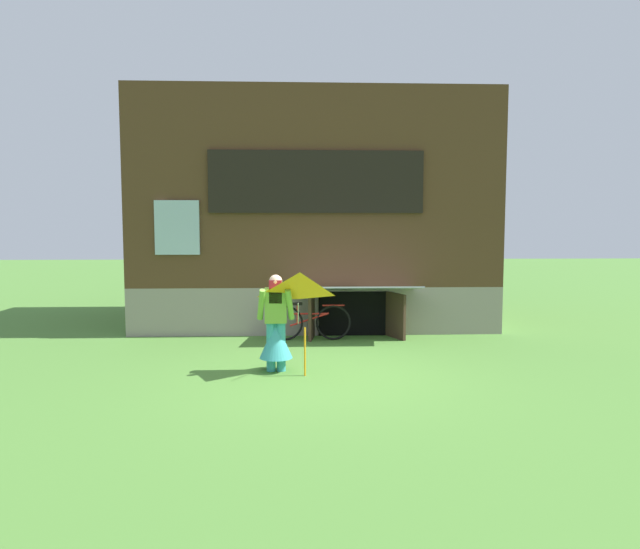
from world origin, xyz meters
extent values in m
plane|color=#4C7F33|center=(0.00, 0.00, 0.00)|extent=(60.00, 60.00, 0.00)
cube|color=gray|center=(0.00, 5.23, 0.50)|extent=(7.86, 4.45, 1.00)
cube|color=#4C331E|center=(0.00, 5.23, 3.08)|extent=(7.86, 4.45, 4.16)
cube|color=black|center=(0.00, 2.96, 3.18)|extent=(4.37, 0.08, 1.26)
cube|color=#9EB7C6|center=(0.00, 2.98, 3.18)|extent=(4.21, 0.04, 1.14)
cube|color=#9EB7C6|center=(-2.83, 2.97, 2.25)|extent=(0.90, 0.06, 1.10)
cube|color=black|center=(0.75, 2.98, 0.46)|extent=(1.40, 0.03, 0.92)
cube|color=#3D2B1E|center=(-0.10, 2.70, 0.46)|extent=(0.16, 0.70, 0.92)
cube|color=#3D2B1E|center=(1.60, 2.70, 0.46)|extent=(0.33, 0.67, 0.92)
cube|color=gray|center=(0.75, 2.45, 1.05)|extent=(2.55, 1.09, 0.18)
cylinder|color=teal|center=(-0.81, 0.15, 0.39)|extent=(0.14, 0.14, 0.77)
cylinder|color=teal|center=(-0.65, 0.15, 0.39)|extent=(0.14, 0.14, 0.77)
cone|color=teal|center=(-0.73, 0.15, 0.50)|extent=(0.52, 0.52, 0.58)
cube|color=#72AD38|center=(-0.73, 0.15, 1.04)|extent=(0.34, 0.20, 0.55)
cylinder|color=#72AD38|center=(-0.95, 0.05, 1.07)|extent=(0.16, 0.31, 0.51)
cylinder|color=#72AD38|center=(-0.51, 0.05, 1.07)|extent=(0.16, 0.31, 0.51)
cube|color=maroon|center=(-0.73, 0.09, 1.27)|extent=(0.20, 0.08, 0.36)
sphere|color=#D8AD8E|center=(-0.73, 0.15, 1.42)|extent=(0.21, 0.21, 0.21)
pyramid|color=orange|center=(-0.36, -0.43, 1.21)|extent=(0.93, 0.77, 0.50)
cylinder|color=beige|center=(-0.38, -0.10, 0.95)|extent=(0.01, 0.63, 0.42)
cylinder|color=orange|center=(-0.28, -0.15, 0.37)|extent=(0.03, 0.03, 0.75)
torus|color=black|center=(0.33, 2.53, 0.35)|extent=(0.71, 0.05, 0.71)
torus|color=black|center=(-0.63, 2.53, 0.35)|extent=(0.71, 0.05, 0.71)
cylinder|color=red|center=(-0.15, 2.53, 0.53)|extent=(0.72, 0.04, 0.04)
cylinder|color=red|center=(-0.15, 2.53, 0.42)|extent=(0.79, 0.04, 0.29)
cylinder|color=red|center=(-0.39, 2.53, 0.53)|extent=(0.04, 0.04, 0.40)
cube|color=black|center=(-0.39, 2.53, 0.73)|extent=(0.20, 0.08, 0.05)
cylinder|color=red|center=(0.33, 2.53, 0.70)|extent=(0.44, 0.03, 0.03)
camera|label=1|loc=(-0.39, -8.59, 2.28)|focal=31.64mm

